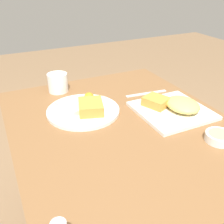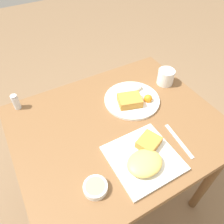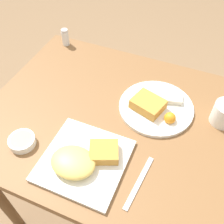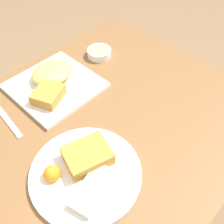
% 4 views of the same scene
% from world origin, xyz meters
% --- Properties ---
extents(ground_plane, '(8.00, 8.00, 0.00)m').
position_xyz_m(ground_plane, '(0.00, 0.00, 0.00)').
color(ground_plane, '#846647').
extents(dining_table, '(0.98, 0.80, 0.78)m').
position_xyz_m(dining_table, '(0.00, 0.00, 0.68)').
color(dining_table, brown).
rests_on(dining_table, ground_plane).
extents(plate_square_near, '(0.27, 0.27, 0.06)m').
position_xyz_m(plate_square_near, '(-0.01, -0.23, 0.80)').
color(plate_square_near, white).
rests_on(plate_square_near, dining_table).
extents(plate_oval_far, '(0.29, 0.29, 0.05)m').
position_xyz_m(plate_oval_far, '(0.14, 0.10, 0.79)').
color(plate_oval_far, white).
rests_on(plate_oval_far, dining_table).
extents(sauce_ramekin, '(0.09, 0.09, 0.03)m').
position_xyz_m(sauce_ramekin, '(-0.24, -0.24, 0.79)').
color(sauce_ramekin, white).
rests_on(sauce_ramekin, dining_table).
extents(butter_knife, '(0.04, 0.20, 0.00)m').
position_xyz_m(butter_knife, '(0.19, -0.22, 0.78)').
color(butter_knife, silver).
rests_on(butter_knife, dining_table).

